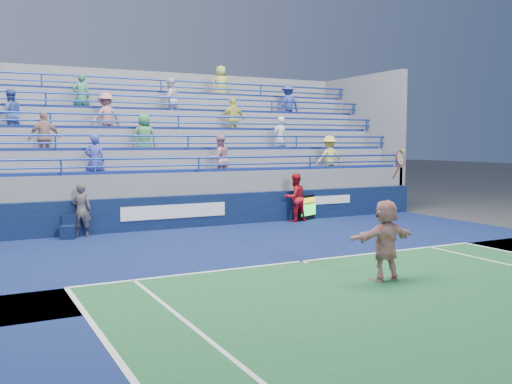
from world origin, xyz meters
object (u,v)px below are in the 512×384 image
tennis_player (386,240)px  line_judge (81,210)px  serve_speed_board (309,207)px  judge_chair (68,231)px  ball_girl (295,198)px

tennis_player → line_judge: 9.69m
serve_speed_board → judge_chair: bearing=-177.9°
judge_chair → ball_girl: (7.95, 0.13, 0.64)m
tennis_player → line_judge: bearing=118.3°
tennis_player → line_judge: tennis_player is taller
line_judge → serve_speed_board: bearing=-158.5°
serve_speed_board → line_judge: size_ratio=0.77×
judge_chair → line_judge: (0.44, 0.22, 0.60)m
judge_chair → tennis_player: size_ratio=0.27×
serve_speed_board → judge_chair: size_ratio=1.77×
tennis_player → ball_girl: 8.95m
ball_girl → tennis_player: bearing=65.6°
judge_chair → ball_girl: 7.98m
serve_speed_board → judge_chair: (-8.65, -0.31, -0.24)m
serve_speed_board → line_judge: 8.22m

